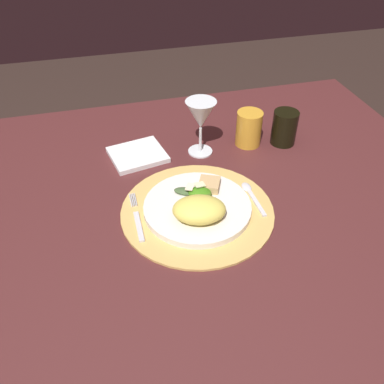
# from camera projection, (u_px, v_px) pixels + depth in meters

# --- Properties ---
(ground_plane) EXTENTS (6.00, 6.00, 0.00)m
(ground_plane) POSITION_uv_depth(u_px,v_px,m) (193.00, 360.00, 1.46)
(ground_plane) COLOR #30221D
(dining_table) EXTENTS (1.38, 1.08, 0.75)m
(dining_table) POSITION_uv_depth(u_px,v_px,m) (193.00, 229.00, 1.04)
(dining_table) COLOR #4C2121
(dining_table) RESTS_ON ground
(placemat) EXTENTS (0.36, 0.36, 0.01)m
(placemat) POSITION_uv_depth(u_px,v_px,m) (197.00, 211.00, 0.95)
(placemat) COLOR tan
(placemat) RESTS_ON dining_table
(dinner_plate) EXTENTS (0.25, 0.25, 0.02)m
(dinner_plate) POSITION_uv_depth(u_px,v_px,m) (197.00, 207.00, 0.94)
(dinner_plate) COLOR white
(dinner_plate) RESTS_ON placemat
(pasta_serving) EXTENTS (0.13, 0.11, 0.05)m
(pasta_serving) POSITION_uv_depth(u_px,v_px,m) (199.00, 210.00, 0.89)
(pasta_serving) COLOR #E3D15A
(pasta_serving) RESTS_ON dinner_plate
(salad_greens) EXTENTS (0.09, 0.08, 0.03)m
(salad_greens) POSITION_uv_depth(u_px,v_px,m) (198.00, 193.00, 0.96)
(salad_greens) COLOR #405932
(salad_greens) RESTS_ON dinner_plate
(bread_piece) EXTENTS (0.07, 0.07, 0.02)m
(bread_piece) POSITION_uv_depth(u_px,v_px,m) (209.00, 185.00, 0.98)
(bread_piece) COLOR tan
(bread_piece) RESTS_ON dinner_plate
(fork) EXTENTS (0.01, 0.16, 0.00)m
(fork) POSITION_uv_depth(u_px,v_px,m) (137.00, 219.00, 0.92)
(fork) COLOR silver
(fork) RESTS_ON placemat
(spoon) EXTENTS (0.02, 0.13, 0.01)m
(spoon) POSITION_uv_depth(u_px,v_px,m) (251.00, 193.00, 0.99)
(spoon) COLOR silver
(spoon) RESTS_ON placemat
(napkin) EXTENTS (0.17, 0.15, 0.01)m
(napkin) POSITION_uv_depth(u_px,v_px,m) (138.00, 155.00, 1.12)
(napkin) COLOR white
(napkin) RESTS_ON dining_table
(wine_glass) EXTENTS (0.08, 0.08, 0.16)m
(wine_glass) POSITION_uv_depth(u_px,v_px,m) (201.00, 116.00, 1.07)
(wine_glass) COLOR silver
(wine_glass) RESTS_ON dining_table
(amber_tumbler) EXTENTS (0.07, 0.07, 0.10)m
(amber_tumbler) POSITION_uv_depth(u_px,v_px,m) (249.00, 128.00, 1.15)
(amber_tumbler) COLOR gold
(amber_tumbler) RESTS_ON dining_table
(dark_tumbler) EXTENTS (0.07, 0.07, 0.10)m
(dark_tumbler) POSITION_uv_depth(u_px,v_px,m) (284.00, 128.00, 1.15)
(dark_tumbler) COLOR black
(dark_tumbler) RESTS_ON dining_table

